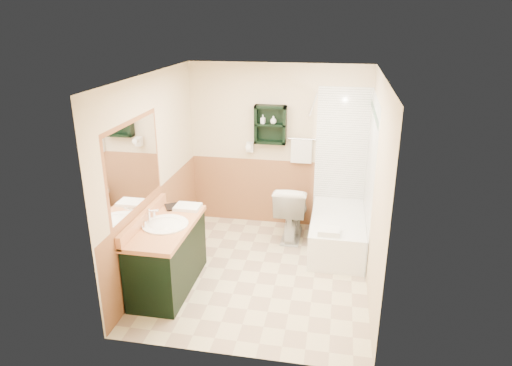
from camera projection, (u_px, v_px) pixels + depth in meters
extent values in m
plane|color=beige|center=(260.00, 272.00, 5.68)|extent=(3.00, 3.00, 0.00)
cube|color=beige|center=(278.00, 147.00, 6.67)|extent=(2.60, 0.04, 2.40)
cube|color=beige|center=(152.00, 175.00, 5.49)|extent=(0.04, 3.00, 2.40)
cube|color=beige|center=(377.00, 189.00, 5.04)|extent=(0.04, 3.00, 2.40)
cube|color=white|center=(260.00, 74.00, 4.84)|extent=(2.60, 3.00, 0.04)
cube|color=black|center=(270.00, 125.00, 6.46)|extent=(0.45, 0.15, 0.55)
cylinder|color=silver|center=(313.00, 103.00, 5.59)|extent=(0.03, 1.60, 0.03)
cube|color=black|center=(168.00, 256.00, 5.26)|extent=(0.59, 1.25, 0.80)
cube|color=white|center=(337.00, 231.00, 6.24)|extent=(0.71, 1.50, 0.47)
imported|color=white|center=(291.00, 211.00, 6.46)|extent=(0.46, 0.82, 0.80)
cube|color=silver|center=(188.00, 207.00, 5.55)|extent=(0.31, 0.24, 0.04)
imported|color=black|center=(165.00, 200.00, 5.52)|extent=(0.15, 0.10, 0.21)
cube|color=silver|center=(329.00, 231.00, 5.62)|extent=(0.26, 0.22, 0.07)
imported|color=white|center=(263.00, 121.00, 6.45)|extent=(0.07, 0.13, 0.06)
imported|color=white|center=(273.00, 121.00, 6.42)|extent=(0.11, 0.13, 0.09)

